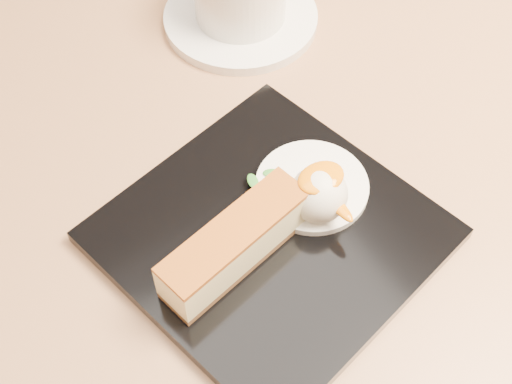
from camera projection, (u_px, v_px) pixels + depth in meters
table at (250, 301)px, 0.69m from camera, size 0.80×0.80×0.72m
dessert_plate at (270, 235)px, 0.55m from camera, size 0.26×0.26×0.01m
cheesecake at (235, 244)px, 0.51m from camera, size 0.13×0.06×0.04m
cream_smear at (312, 186)px, 0.56m from camera, size 0.09×0.09×0.01m
ice_cream_scoop at (319, 194)px, 0.53m from camera, size 0.04×0.04×0.04m
mango_sauce at (321, 178)px, 0.52m from camera, size 0.04×0.03×0.01m
mint_sprig at (264, 179)px, 0.56m from camera, size 0.03×0.02×0.00m
saucer at (241, 18)px, 0.69m from camera, size 0.15×0.15×0.01m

